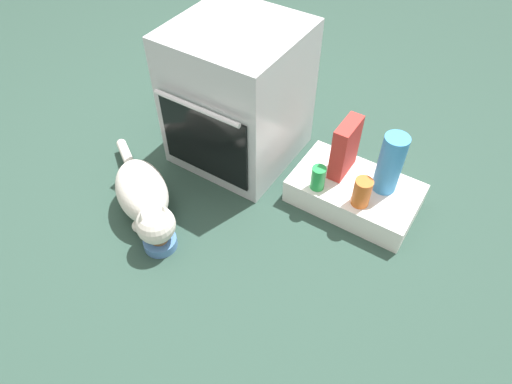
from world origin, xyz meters
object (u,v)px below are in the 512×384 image
Objects in this scene: soda_can at (318,178)px; oven at (238,96)px; cat at (144,197)px; cereal_box at (345,148)px; food_bowl at (160,241)px; pantry_cabinet at (354,193)px; sauce_jar at (362,192)px; water_bottle at (390,164)px.

oven is at bearing 165.45° from soda_can.
cat is 0.95m from cereal_box.
food_bowl is at bearing -85.08° from oven.
cereal_box is at bearing 2.71° from oven.
pantry_cabinet is 3.94× the size of food_bowl.
pantry_cabinet is (0.68, -0.02, -0.29)m from oven.
food_bowl is 0.53× the size of cereal_box.
sauce_jar is 0.18m from water_bottle.
oven is at bearing 170.62° from sauce_jar.
soda_can reaches higher than food_bowl.
cereal_box is at bearing 74.90° from soda_can.
oven is 2.36× the size of water_bottle.
sauce_jar is (0.16, -0.15, -0.07)m from cereal_box.
oven is 0.74m from pantry_cabinet.
pantry_cabinet is 0.18m from sauce_jar.
food_bowl is 0.94m from cereal_box.
cereal_box is (0.58, 0.03, -0.08)m from oven.
cereal_box is at bearing 75.86° from cat.
food_bowl is 1.08m from water_bottle.
oven is 1.20× the size of pantry_cabinet.
cat is (-0.78, -0.60, 0.06)m from pantry_cabinet.
pantry_cabinet is at bearing 39.53° from soda_can.
cat is 0.98m from sauce_jar.
cat reaches higher than pantry_cabinet.
soda_can is (-0.04, -0.17, -0.08)m from cereal_box.
water_bottle is at bearing 0.41° from cereal_box.
food_bowl is (-0.61, -0.71, -0.04)m from pantry_cabinet.
sauce_jar is at bearing 62.84° from cat.
oven is 0.76m from sauce_jar.
sauce_jar is (0.68, 0.60, 0.17)m from food_bowl.
cereal_box is at bearing 137.43° from sauce_jar.
soda_can is (-0.21, -0.02, -0.01)m from sauce_jar.
oven is 0.79m from water_bottle.
oven is 0.58m from cereal_box.
soda_can is at bearing -14.55° from oven.
water_bottle reaches higher than sauce_jar.
food_bowl is 0.21× the size of cat.
soda_can is at bearing -105.10° from cereal_box.
cat is at bearing -143.95° from water_bottle.
pantry_cabinet is 0.94m from food_bowl.
soda_can is at bearing 51.34° from food_bowl.
water_bottle is at bearing 2.09° from oven.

